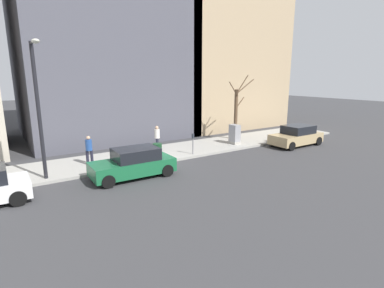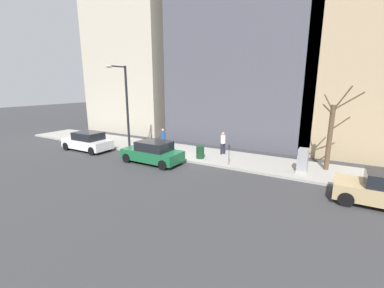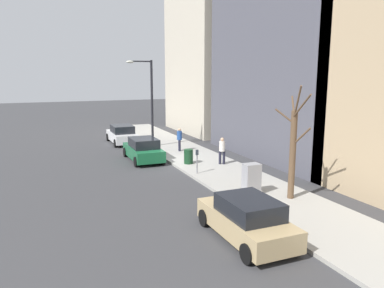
{
  "view_description": "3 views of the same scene",
  "coord_description": "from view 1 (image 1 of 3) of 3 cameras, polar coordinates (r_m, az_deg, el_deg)",
  "views": [
    {
      "loc": [
        -15.24,
        6.99,
        5.12
      ],
      "look_at": [
        -0.0,
        -3.11,
        0.95
      ],
      "focal_mm": 28.0,
      "sensor_mm": 36.0,
      "label": 1
    },
    {
      "loc": [
        -14.54,
        -9.4,
        5.21
      ],
      "look_at": [
        -0.01,
        -1.0,
        1.35
      ],
      "focal_mm": 24.0,
      "sensor_mm": 36.0,
      "label": 2
    },
    {
      "loc": [
        -7.75,
        -22.08,
        5.62
      ],
      "look_at": [
        0.83,
        -1.87,
        1.52
      ],
      "focal_mm": 35.0,
      "sensor_mm": 36.0,
      "label": 3
    }
  ],
  "objects": [
    {
      "name": "trash_bin",
      "position": [
        18.63,
        -6.6,
        -1.28
      ],
      "size": [
        0.56,
        0.56,
        0.9
      ],
      "primitive_type": "cylinder",
      "color": "#14381E",
      "rests_on": "sidewalk"
    },
    {
      "name": "bare_tree",
      "position": [
        24.14,
        8.44,
        6.13
      ],
      "size": [
        0.98,
        2.0,
        5.05
      ],
      "color": "brown",
      "rests_on": "sidewalk"
    },
    {
      "name": "pedestrian_midblock",
      "position": [
        18.02,
        -19.03,
        -0.8
      ],
      "size": [
        0.36,
        0.39,
        1.66
      ],
      "rotation": [
        0.0,
        0.0,
        4.43
      ],
      "color": "#1E1E2D",
      "rests_on": "sidewalk"
    },
    {
      "name": "streetlamp",
      "position": [
        15.66,
        -27.26,
        7.4
      ],
      "size": [
        1.97,
        0.32,
        6.5
      ],
      "color": "black",
      "rests_on": "sidewalk"
    },
    {
      "name": "ground_plane",
      "position": [
        17.53,
        -8.53,
        -4.28
      ],
      "size": [
        120.0,
        120.0,
        0.0
      ],
      "primitive_type": "plane",
      "color": "#38383A"
    },
    {
      "name": "utility_box",
      "position": [
        22.59,
        8.12,
        1.82
      ],
      "size": [
        0.83,
        0.6,
        1.43
      ],
      "color": "#A8A399",
      "rests_on": "sidewalk"
    },
    {
      "name": "office_block_center",
      "position": [
        28.99,
        -17.82,
        23.57
      ],
      "size": [
        12.93,
        12.93,
        21.59
      ],
      "primitive_type": "cube",
      "color": "#4C4C56",
      "rests_on": "ground"
    },
    {
      "name": "parked_car_tan",
      "position": [
        23.69,
        19.29,
        1.46
      ],
      "size": [
        1.93,
        4.2,
        1.52
      ],
      "rotation": [
        0.0,
        0.0,
        -0.0
      ],
      "color": "tan",
      "rests_on": "ground"
    },
    {
      "name": "sidewalk",
      "position": [
        19.27,
        -11.07,
        -2.57
      ],
      "size": [
        4.0,
        36.0,
        0.15
      ],
      "primitive_type": "cube",
      "color": "#9E9B93",
      "rests_on": "ground"
    },
    {
      "name": "parking_meter",
      "position": [
        19.31,
        0.18,
        0.47
      ],
      "size": [
        0.14,
        0.1,
        1.35
      ],
      "color": "slate",
      "rests_on": "sidewalk"
    },
    {
      "name": "parked_car_green",
      "position": [
        15.67,
        -11.08,
        -3.64
      ],
      "size": [
        1.97,
        4.23,
        1.52
      ],
      "rotation": [
        0.0,
        0.0,
        -0.01
      ],
      "color": "#196038",
      "rests_on": "ground"
    },
    {
      "name": "pedestrian_near_meter",
      "position": [
        20.54,
        -6.67,
        1.44
      ],
      "size": [
        0.36,
        0.36,
        1.66
      ],
      "rotation": [
        0.0,
        0.0,
        5.72
      ],
      "color": "#1E1E2D",
      "rests_on": "sidewalk"
    },
    {
      "name": "office_tower_left",
      "position": [
        33.41,
        3.29,
        17.14
      ],
      "size": [
        11.96,
        11.96,
        15.27
      ],
      "primitive_type": "cube",
      "color": "tan",
      "rests_on": "ground"
    }
  ]
}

